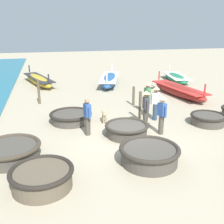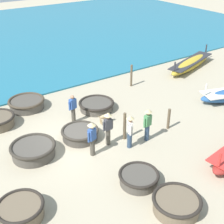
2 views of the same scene
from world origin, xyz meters
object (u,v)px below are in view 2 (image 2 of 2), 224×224
object	(u,v)px
fisherman_with_hat	(73,108)
dog	(105,117)
coracle_beside_post	(27,103)
mooring_post_inland	(125,126)
fisherman_standing_left	(92,137)
coracle_far_left	(33,150)
mooring_post_shoreline	(169,119)
mooring_post_mid_beach	(131,76)
coracle_front_left	(80,133)
fisherman_hauling	(108,127)
long_boat_white_hull	(191,64)
coracle_far_right	(96,105)
coracle_tilted	(176,204)
fisherman_standing_right	(130,130)
coracle_center	(139,178)
fisherman_by_coracle	(148,123)
coracle_weathered	(21,210)

from	to	relation	value
fisherman_with_hat	dog	size ratio (longest dim) A/B	2.29
coracle_beside_post	mooring_post_inland	xyz separation A→B (m)	(5.69, 2.72, 0.40)
coracle_beside_post	fisherman_standing_left	bearing A→B (deg)	7.55
coracle_far_left	coracle_beside_post	bearing A→B (deg)	162.53
mooring_post_shoreline	mooring_post_inland	bearing A→B (deg)	-101.56
fisherman_standing_left	mooring_post_mid_beach	distance (m)	7.83
coracle_front_left	fisherman_hauling	size ratio (longest dim) A/B	1.09
long_boat_white_hull	dog	bearing A→B (deg)	-72.35
coracle_far_right	coracle_tilted	bearing A→B (deg)	-11.92
fisherman_standing_right	dog	distance (m)	2.55
coracle_center	fisherman_hauling	xyz separation A→B (m)	(-2.92, 0.50, 0.69)
fisherman_with_hat	mooring_post_inland	bearing A→B (deg)	24.42
coracle_center	fisherman_standing_left	world-z (taller)	fisherman_standing_left
fisherman_standing_left	mooring_post_shoreline	xyz separation A→B (m)	(0.26, 4.34, -0.40)
fisherman_standing_left	fisherman_with_hat	bearing A→B (deg)	167.44
coracle_front_left	dog	xyz separation A→B (m)	(-0.54, 1.79, 0.09)
coracle_beside_post	dog	size ratio (longest dim) A/B	3.00
coracle_tilted	fisherman_by_coracle	xyz separation A→B (m)	(-4.04, 2.04, 0.63)
coracle_front_left	fisherman_standing_right	size ratio (longest dim) A/B	1.09
coracle_weathered	mooring_post_mid_beach	world-z (taller)	mooring_post_mid_beach
coracle_weathered	fisherman_with_hat	world-z (taller)	fisherman_with_hat
coracle_tilted	mooring_post_mid_beach	distance (m)	10.89
mooring_post_mid_beach	coracle_center	bearing A→B (deg)	-35.71
dog	mooring_post_inland	size ratio (longest dim) A/B	0.48
fisherman_hauling	mooring_post_mid_beach	world-z (taller)	fisherman_hauling
fisherman_standing_left	coracle_far_right	bearing A→B (deg)	145.74
coracle_center	coracle_tilted	bearing A→B (deg)	5.54
fisherman_with_hat	dog	world-z (taller)	fisherman_with_hat
fisherman_standing_right	mooring_post_inland	bearing A→B (deg)	162.20
coracle_far_right	mooring_post_mid_beach	size ratio (longest dim) A/B	1.37
coracle_center	coracle_beside_post	world-z (taller)	coracle_beside_post
coracle_beside_post	dog	distance (m)	4.79
coracle_front_left	coracle_far_left	world-z (taller)	coracle_far_left
coracle_tilted	fisherman_by_coracle	distance (m)	4.57
long_boat_white_hull	fisherman_by_coracle	distance (m)	10.56
coracle_weathered	long_boat_white_hull	xyz separation A→B (m)	(-6.78, 15.62, 0.03)
coracle_weathered	mooring_post_mid_beach	size ratio (longest dim) A/B	1.14
long_boat_white_hull	fisherman_hauling	world-z (taller)	fisherman_hauling
coracle_beside_post	fisherman_standing_right	distance (m)	6.88
long_boat_white_hull	fisherman_standing_left	distance (m)	12.79
coracle_center	fisherman_standing_right	size ratio (longest dim) A/B	0.97
fisherman_standing_right	mooring_post_shoreline	size ratio (longest dim) A/B	1.50
mooring_post_inland	mooring_post_shoreline	bearing A→B (deg)	78.44
coracle_weathered	dog	distance (m)	6.93
coracle_far_left	fisherman_hauling	bearing A→B (deg)	70.91
coracle_weathered	coracle_front_left	size ratio (longest dim) A/B	0.92
fisherman_standing_right	mooring_post_inland	size ratio (longest dim) A/B	1.18
dog	fisherman_standing_left	bearing A→B (deg)	-44.51
fisherman_standing_right	fisherman_standing_left	size ratio (longest dim) A/B	1.00
coracle_far_left	long_boat_white_hull	size ratio (longest dim) A/B	0.36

